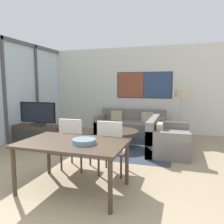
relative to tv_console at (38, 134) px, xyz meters
name	(u,v)px	position (x,y,z in m)	size (l,w,h in m)	color
wall_back	(138,89)	(2.23, 2.39, 1.16)	(7.04, 0.09, 2.80)	silver
window_wall_left	(3,86)	(-0.79, -0.31, 1.29)	(0.07, 5.40, 2.80)	silver
area_rug	(118,147)	(2.15, 0.30, -0.24)	(2.69, 2.14, 0.01)	#333D4C
tv_console	(38,134)	(0.00, 0.00, 0.00)	(1.35, 0.45, 0.49)	#423326
television	(38,114)	(0.00, 0.00, 0.55)	(1.07, 0.20, 0.62)	#2D2D33
sofa_main	(131,126)	(2.15, 1.74, 0.02)	(2.10, 0.92, 0.78)	slate
sofa_side	(166,140)	(3.32, 0.29, 0.02)	(0.92, 1.51, 0.78)	slate
coffee_table	(118,135)	(2.15, 0.30, 0.07)	(1.03, 1.03, 0.42)	#423326
dining_table	(73,147)	(2.16, -2.10, 0.42)	(1.54, 0.96, 0.74)	#423326
dining_chair_left	(74,141)	(1.79, -1.38, 0.29)	(0.46, 0.46, 0.96)	beige
dining_chair_centre	(112,145)	(2.52, -1.39, 0.29)	(0.46, 0.46, 0.96)	beige
fruit_bowl	(84,141)	(2.35, -2.14, 0.53)	(0.33, 0.33, 0.07)	slate
floor_lamp	(182,96)	(3.63, 1.59, 1.00)	(0.40, 0.40, 1.43)	#2D2D33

